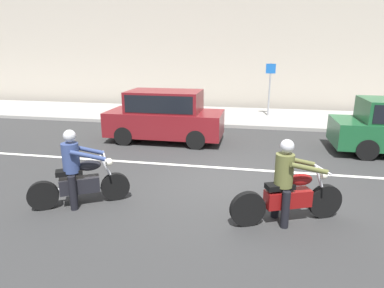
{
  "coord_description": "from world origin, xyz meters",
  "views": [
    {
      "loc": [
        0.61,
        -7.72,
        3.16
      ],
      "look_at": [
        -0.82,
        -0.38,
        1.02
      ],
      "focal_mm": 30.85,
      "sensor_mm": 36.0,
      "label": 1
    }
  ],
  "objects_px": {
    "motorcycle_with_rider_olive": "(288,189)",
    "street_sign_post": "(270,84)",
    "parked_hatchback_maroon": "(165,115)",
    "motorcycle_with_rider_denim_blue": "(78,175)"
  },
  "relations": [
    {
      "from": "motorcycle_with_rider_denim_blue",
      "to": "parked_hatchback_maroon",
      "type": "distance_m",
      "value": 5.26
    },
    {
      "from": "motorcycle_with_rider_denim_blue",
      "to": "parked_hatchback_maroon",
      "type": "xyz_separation_m",
      "value": [
        0.41,
        5.24,
        0.27
      ]
    },
    {
      "from": "motorcycle_with_rider_denim_blue",
      "to": "motorcycle_with_rider_olive",
      "type": "bearing_deg",
      "value": 1.26
    },
    {
      "from": "street_sign_post",
      "to": "motorcycle_with_rider_olive",
      "type": "bearing_deg",
      "value": -89.59
    },
    {
      "from": "motorcycle_with_rider_denim_blue",
      "to": "motorcycle_with_rider_olive",
      "type": "relative_size",
      "value": 0.87
    },
    {
      "from": "motorcycle_with_rider_olive",
      "to": "street_sign_post",
      "type": "distance_m",
      "value": 10.07
    },
    {
      "from": "motorcycle_with_rider_olive",
      "to": "parked_hatchback_maroon",
      "type": "distance_m",
      "value": 6.4
    },
    {
      "from": "motorcycle_with_rider_denim_blue",
      "to": "motorcycle_with_rider_olive",
      "type": "distance_m",
      "value": 4.21
    },
    {
      "from": "parked_hatchback_maroon",
      "to": "street_sign_post",
      "type": "height_order",
      "value": "street_sign_post"
    },
    {
      "from": "parked_hatchback_maroon",
      "to": "motorcycle_with_rider_olive",
      "type": "bearing_deg",
      "value": -53.58
    }
  ]
}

